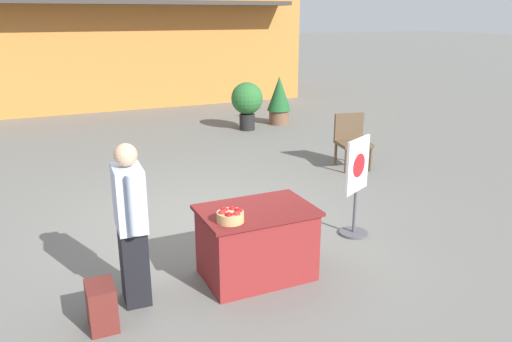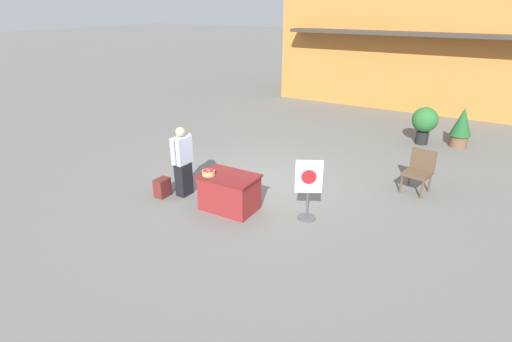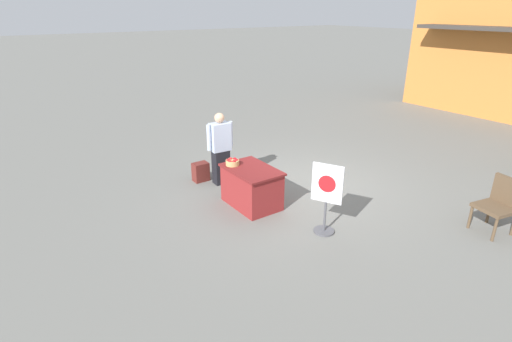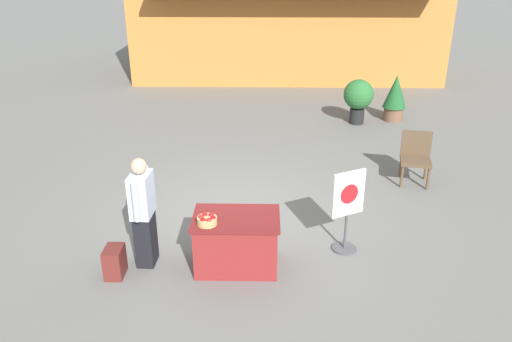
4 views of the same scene
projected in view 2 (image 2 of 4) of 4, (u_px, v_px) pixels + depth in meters
ground_plane at (262, 183)px, 9.63m from camera, size 120.00×120.00×0.00m
storefront_building at (414, 44)px, 16.86m from camera, size 10.30×5.15×4.81m
display_table at (229, 192)px, 8.28m from camera, size 1.18×0.79×0.77m
apple_basket at (208, 172)px, 8.13m from camera, size 0.26×0.26×0.13m
person_visitor at (183, 161)px, 8.76m from camera, size 0.28×0.61×1.58m
backpack at (162, 188)px, 8.91m from camera, size 0.24×0.34×0.42m
poster_board at (308, 188)px, 7.80m from camera, size 0.48×0.36×1.26m
patio_chair at (419, 169)px, 9.04m from camera, size 0.65×0.65×0.97m
potted_plant_near_right at (425, 122)px, 12.06m from camera, size 0.76×0.76×1.14m
potted_plant_far_left at (462, 126)px, 11.84m from camera, size 0.60×0.60×1.20m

